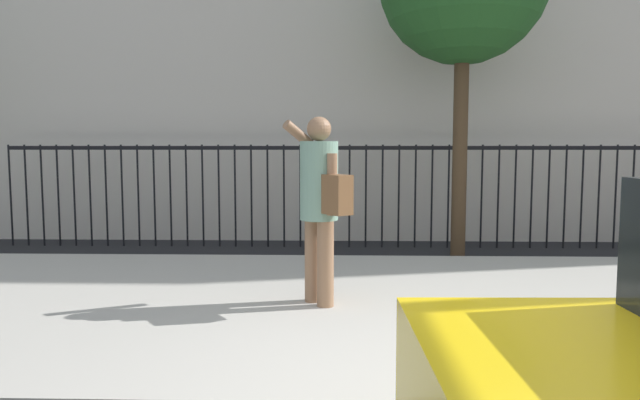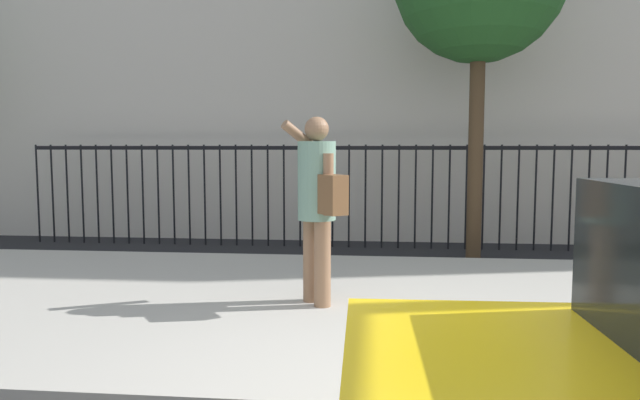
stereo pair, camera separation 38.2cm
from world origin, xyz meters
TOP-DOWN VIEW (x-y plane):
  - sidewalk at (0.00, 2.20)m, footprint 28.00×4.40m
  - iron_fence at (0.00, 5.90)m, footprint 12.03×0.04m
  - pedestrian_on_phone at (-0.98, 2.02)m, footprint 0.64×0.71m

SIDE VIEW (x-z plane):
  - sidewalk at x=0.00m, z-range 0.00..0.15m
  - iron_fence at x=0.00m, z-range 0.22..1.82m
  - pedestrian_on_phone at x=-0.98m, z-range 0.29..1.97m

